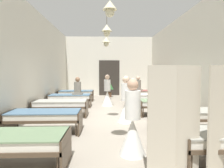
{
  "coord_description": "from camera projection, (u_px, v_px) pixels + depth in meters",
  "views": [
    {
      "loc": [
        -0.32,
        -7.06,
        1.6
      ],
      "look_at": [
        0.0,
        1.32,
        1.08
      ],
      "focal_mm": 31.29,
      "sensor_mm": 36.0,
      "label": 1
    }
  ],
  "objects": [
    {
      "name": "ground_plane",
      "position": [
        113.0,
        117.0,
        7.15
      ],
      "size": [
        6.5,
        13.36,
        0.1
      ],
      "primitive_type": "cube",
      "color": "#9E9384"
    },
    {
      "name": "room_shell",
      "position": [
        112.0,
        62.0,
        8.33
      ],
      "size": [
        6.3,
        12.96,
        4.01
      ],
      "color": "silver",
      "rests_on": "ground"
    },
    {
      "name": "bed_left_row_0",
      "position": [
        10.0,
        142.0,
        3.26
      ],
      "size": [
        1.9,
        0.84,
        0.57
      ],
      "color": "#473828",
      "rests_on": "ground"
    },
    {
      "name": "bed_left_row_1",
      "position": [
        45.0,
        116.0,
        5.16
      ],
      "size": [
        1.9,
        0.84,
        0.57
      ],
      "color": "#473828",
      "rests_on": "ground"
    },
    {
      "name": "bed_right_row_1",
      "position": [
        186.0,
        115.0,
        5.3
      ],
      "size": [
        1.9,
        0.84,
        0.57
      ],
      "color": "#473828",
      "rests_on": "ground"
    },
    {
      "name": "bed_left_row_2",
      "position": [
        61.0,
        104.0,
        7.05
      ],
      "size": [
        1.9,
        0.84,
        0.57
      ],
      "color": "#473828",
      "rests_on": "ground"
    },
    {
      "name": "bed_right_row_2",
      "position": [
        165.0,
        104.0,
        7.19
      ],
      "size": [
        1.9,
        0.84,
        0.57
      ],
      "color": "#473828",
      "rests_on": "ground"
    },
    {
      "name": "bed_left_row_3",
      "position": [
        70.0,
        97.0,
        8.95
      ],
      "size": [
        1.9,
        0.84,
        0.57
      ],
      "color": "#473828",
      "rests_on": "ground"
    },
    {
      "name": "bed_right_row_3",
      "position": [
        152.0,
        97.0,
        9.09
      ],
      "size": [
        1.9,
        0.84,
        0.57
      ],
      "color": "#473828",
      "rests_on": "ground"
    },
    {
      "name": "bed_left_row_4",
      "position": [
        76.0,
        93.0,
        10.84
      ],
      "size": [
        1.9,
        0.84,
        0.57
      ],
      "color": "#473828",
      "rests_on": "ground"
    },
    {
      "name": "bed_right_row_4",
      "position": [
        144.0,
        93.0,
        10.98
      ],
      "size": [
        1.9,
        0.84,
        0.57
      ],
      "color": "#473828",
      "rests_on": "ground"
    },
    {
      "name": "nurse_near_aisle",
      "position": [
        126.0,
        106.0,
        6.19
      ],
      "size": [
        0.52,
        0.52,
        1.49
      ],
      "rotation": [
        0.0,
        0.0,
        4.77
      ],
      "color": "white",
      "rests_on": "ground"
    },
    {
      "name": "nurse_mid_aisle",
      "position": [
        107.0,
        95.0,
        9.24
      ],
      "size": [
        0.52,
        0.52,
        1.49
      ],
      "rotation": [
        0.0,
        0.0,
        3.67
      ],
      "color": "white",
      "rests_on": "ground"
    },
    {
      "name": "nurse_far_aisle",
      "position": [
        133.0,
        128.0,
        3.75
      ],
      "size": [
        0.52,
        0.52,
        1.49
      ],
      "rotation": [
        0.0,
        0.0,
        5.87
      ],
      "color": "white",
      "rests_on": "ground"
    },
    {
      "name": "patient_seated_primary",
      "position": [
        78.0,
        88.0,
        8.89
      ],
      "size": [
        0.44,
        0.44,
        0.8
      ],
      "color": "slate",
      "rests_on": "bed_left_row_3"
    },
    {
      "name": "patient_seated_secondary",
      "position": [
        138.0,
        85.0,
        10.9
      ],
      "size": [
        0.44,
        0.44,
        0.8
      ],
      "color": "slate",
      "rests_on": "bed_right_row_4"
    },
    {
      "name": "potted_plant",
      "position": [
        109.0,
        86.0,
        12.46
      ],
      "size": [
        0.58,
        0.58,
        1.08
      ],
      "color": "brown",
      "rests_on": "ground"
    },
    {
      "name": "privacy_screen",
      "position": [
        189.0,
        122.0,
        2.94
      ],
      "size": [
        1.24,
        0.23,
        1.7
      ],
      "rotation": [
        0.0,
        0.0,
        0.21
      ],
      "color": "#BCB29E",
      "rests_on": "ground"
    }
  ]
}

